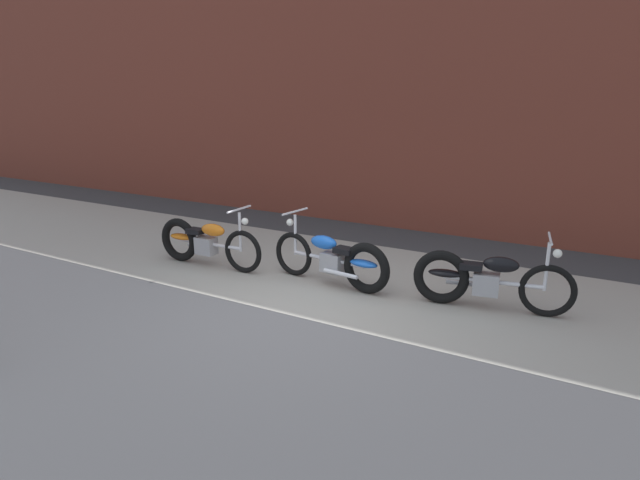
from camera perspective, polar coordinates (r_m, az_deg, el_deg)
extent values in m
plane|color=#38383A|center=(6.64, -2.89, -8.29)|extent=(80.00, 80.00, 0.00)
cube|color=#9E998E|center=(8.06, 3.92, -3.97)|extent=(36.00, 3.50, 0.01)
cube|color=brown|center=(10.82, 12.78, 17.23)|extent=(36.00, 0.50, 6.18)
torus|color=black|center=(8.20, -8.40, -1.26)|extent=(0.68, 0.11, 0.68)
torus|color=black|center=(9.01, -15.10, 0.02)|extent=(0.73, 0.16, 0.73)
cylinder|color=silver|center=(8.58, -11.92, -0.41)|extent=(1.24, 0.10, 0.06)
cube|color=#99999E|center=(8.64, -12.31, -0.60)|extent=(0.33, 0.23, 0.28)
ellipsoid|color=orange|center=(8.47, -11.59, 1.08)|extent=(0.45, 0.21, 0.20)
ellipsoid|color=orange|center=(8.96, -14.89, 0.36)|extent=(0.45, 0.20, 0.10)
cube|color=black|center=(8.72, -13.40, 0.96)|extent=(0.29, 0.21, 0.08)
cylinder|color=silver|center=(8.15, -8.71, 0.87)|extent=(0.05, 0.05, 0.62)
cylinder|color=silver|center=(8.06, -8.81, 3.34)|extent=(0.05, 0.58, 0.03)
sphere|color=white|center=(8.05, -8.19, 2.03)|extent=(0.11, 0.11, 0.11)
cylinder|color=silver|center=(8.93, -12.84, -0.66)|extent=(0.55, 0.08, 0.06)
torus|color=black|center=(8.00, -2.91, -1.53)|extent=(0.68, 0.15, 0.68)
torus|color=black|center=(7.28, 5.08, -3.09)|extent=(0.74, 0.20, 0.73)
cylinder|color=silver|center=(7.62, 0.90, -2.08)|extent=(1.23, 0.18, 0.06)
cube|color=#99999E|center=(7.59, 1.39, -2.48)|extent=(0.34, 0.25, 0.28)
ellipsoid|color=blue|center=(7.59, 0.41, -0.25)|extent=(0.46, 0.23, 0.20)
ellipsoid|color=blue|center=(7.29, 4.75, -2.57)|extent=(0.46, 0.22, 0.10)
cube|color=black|center=(7.41, 2.67, -1.13)|extent=(0.30, 0.23, 0.08)
cylinder|color=silver|center=(7.90, -2.71, 0.57)|extent=(0.05, 0.05, 0.62)
cylinder|color=silver|center=(7.81, -2.74, 3.12)|extent=(0.09, 0.58, 0.03)
sphere|color=white|center=(7.91, -3.29, 1.94)|extent=(0.11, 0.11, 0.11)
cylinder|color=silver|center=(7.36, 2.25, -3.69)|extent=(0.55, 0.12, 0.06)
torus|color=black|center=(7.08, 23.56, -5.11)|extent=(0.68, 0.20, 0.68)
torus|color=black|center=(7.09, 13.06, -3.95)|extent=(0.74, 0.26, 0.73)
cylinder|color=silver|center=(7.05, 18.32, -4.34)|extent=(1.23, 0.27, 0.06)
cube|color=#99999E|center=(7.06, 17.64, -4.59)|extent=(0.35, 0.27, 0.28)
ellipsoid|color=black|center=(6.97, 19.14, -2.54)|extent=(0.47, 0.26, 0.20)
ellipsoid|color=black|center=(7.07, 13.49, -3.53)|extent=(0.46, 0.25, 0.10)
cube|color=black|center=(7.00, 16.15, -2.74)|extent=(0.31, 0.25, 0.08)
cylinder|color=silver|center=(6.98, 23.50, -2.70)|extent=(0.05, 0.05, 0.62)
cylinder|color=silver|center=(6.89, 23.81, 0.16)|extent=(0.13, 0.58, 0.03)
sphere|color=white|center=(6.94, 24.47, -1.35)|extent=(0.11, 0.11, 0.11)
cylinder|color=silver|center=(7.24, 15.76, -4.62)|extent=(0.55, 0.16, 0.06)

